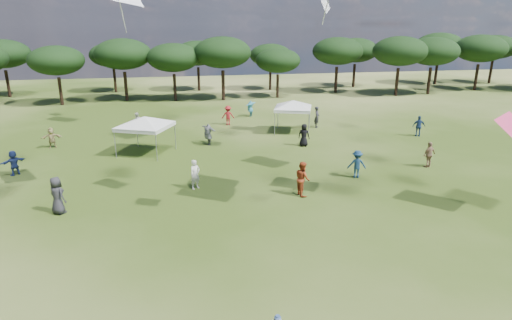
% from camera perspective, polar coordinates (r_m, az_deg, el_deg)
% --- Properties ---
extents(tree_line, '(108.78, 17.63, 7.77)m').
position_cam_1_polar(tree_line, '(56.00, -5.80, 14.00)').
color(tree_line, black).
rests_on(tree_line, ground).
extents(tent_left, '(6.04, 6.04, 3.02)m').
position_cam_1_polar(tent_left, '(31.34, -14.65, 5.42)').
color(tent_left, gray).
rests_on(tent_left, ground).
extents(tent_right, '(5.72, 5.72, 3.08)m').
position_cam_1_polar(tent_right, '(36.68, 4.98, 7.75)').
color(tent_right, gray).
rests_on(tent_right, ground).
extents(festival_crowd, '(31.01, 22.56, 1.91)m').
position_cam_1_polar(festival_crowd, '(32.05, -3.40, 3.05)').
color(festival_crowd, '#953518').
rests_on(festival_crowd, ground).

